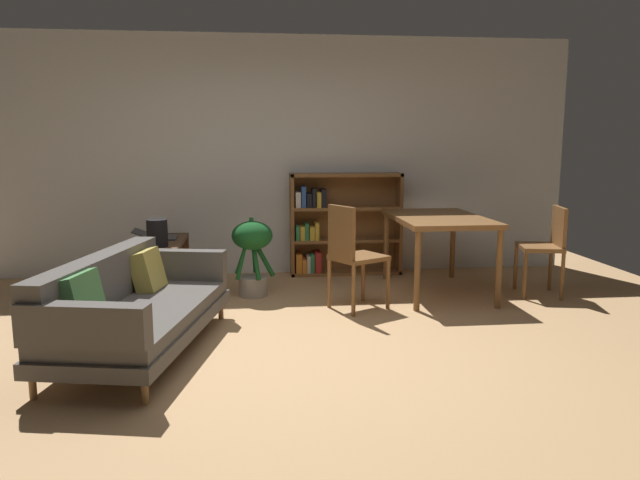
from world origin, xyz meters
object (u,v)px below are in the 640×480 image
(open_laptop, at_px, (157,236))
(potted_floor_plant, at_px, (252,249))
(dining_table, at_px, (438,224))
(bookshelf, at_px, (338,225))
(fabric_couch, at_px, (131,305))
(dining_chair_far, at_px, (547,243))
(dining_chair_near, at_px, (352,252))
(media_console, at_px, (165,269))
(desk_speaker, at_px, (157,233))

(open_laptop, distance_m, potted_floor_plant, 1.04)
(dining_table, distance_m, bookshelf, 1.34)
(fabric_couch, bearing_deg, open_laptop, 92.90)
(fabric_couch, relative_size, open_laptop, 4.44)
(open_laptop, bearing_deg, bookshelf, 16.44)
(open_laptop, distance_m, dining_chair_far, 3.92)
(dining_chair_near, xyz_separation_m, dining_chair_far, (2.00, 0.32, -0.01))
(dining_chair_near, bearing_deg, open_laptop, 152.60)
(potted_floor_plant, xyz_separation_m, dining_chair_far, (2.90, -0.28, 0.05))
(dining_table, bearing_deg, fabric_couch, -151.95)
(media_console, relative_size, bookshelf, 0.94)
(desk_speaker, bearing_deg, bookshelf, 29.29)
(potted_floor_plant, xyz_separation_m, bookshelf, (0.98, 0.94, 0.09))
(dining_table, distance_m, dining_chair_near, 1.12)
(open_laptop, distance_m, dining_chair_near, 2.10)
(open_laptop, xyz_separation_m, dining_table, (2.83, -0.43, 0.15))
(media_console, bearing_deg, bookshelf, 23.24)
(media_console, distance_m, dining_chair_far, 3.81)
(media_console, bearing_deg, fabric_couch, -89.91)
(open_laptop, xyz_separation_m, potted_floor_plant, (0.97, -0.36, -0.09))
(media_console, height_order, dining_table, dining_table)
(dining_table, bearing_deg, bookshelf, 131.12)
(dining_chair_near, bearing_deg, fabric_couch, -152.69)
(desk_speaker, height_order, potted_floor_plant, desk_speaker)
(desk_speaker, distance_m, dining_chair_near, 1.86)
(dining_chair_near, distance_m, dining_chair_far, 2.03)
(potted_floor_plant, bearing_deg, dining_table, -1.96)
(bookshelf, bearing_deg, fabric_couch, -127.09)
(desk_speaker, relative_size, dining_table, 0.19)
(bookshelf, bearing_deg, potted_floor_plant, -136.36)
(fabric_couch, height_order, bookshelf, bookshelf)
(fabric_couch, height_order, potted_floor_plant, potted_floor_plant)
(fabric_couch, xyz_separation_m, bookshelf, (1.86, 2.46, 0.22))
(dining_chair_far, relative_size, bookshelf, 0.70)
(media_console, bearing_deg, dining_chair_near, -22.78)
(dining_table, bearing_deg, dining_chair_near, -150.61)
(desk_speaker, bearing_deg, dining_table, 1.06)
(desk_speaker, relative_size, dining_chair_far, 0.29)
(dining_chair_far, bearing_deg, open_laptop, 170.51)
(open_laptop, xyz_separation_m, dining_chair_far, (3.87, -0.65, -0.04))
(fabric_couch, xyz_separation_m, open_laptop, (-0.10, 1.88, 0.21))
(bookshelf, bearing_deg, dining_chair_far, -32.53)
(open_laptop, bearing_deg, dining_chair_near, -27.40)
(dining_chair_near, xyz_separation_m, bookshelf, (0.09, 1.54, 0.03))
(potted_floor_plant, relative_size, dining_chair_far, 0.89)
(media_console, xyz_separation_m, dining_table, (2.73, -0.20, 0.44))
(open_laptop, bearing_deg, dining_table, -8.56)
(open_laptop, height_order, dining_chair_near, dining_chair_near)
(dining_chair_far, bearing_deg, fabric_couch, -161.89)
(media_console, xyz_separation_m, dining_chair_far, (3.78, -0.42, 0.26))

